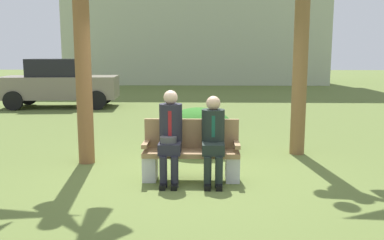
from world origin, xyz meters
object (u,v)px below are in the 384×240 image
at_px(park_bench, 191,153).
at_px(seated_man_left, 170,132).
at_px(parked_car_near, 59,83).
at_px(shrub_near_bench, 198,130).
at_px(seated_man_right, 213,135).

distance_m(park_bench, seated_man_left, 0.48).
distance_m(seated_man_left, parked_car_near, 9.60).
distance_m(shrub_near_bench, parked_car_near, 8.17).
xyz_separation_m(park_bench, shrub_near_bench, (0.08, 1.83, 0.03)).
bearing_deg(shrub_near_bench, parked_car_near, 127.32).
bearing_deg(seated_man_left, seated_man_right, -0.20).
bearing_deg(seated_man_right, shrub_near_bench, 97.20).
relative_size(seated_man_right, shrub_near_bench, 0.93).
relative_size(park_bench, parked_car_near, 0.36).
height_order(park_bench, shrub_near_bench, park_bench).
height_order(seated_man_left, seated_man_right, seated_man_left).
bearing_deg(shrub_near_bench, seated_man_right, -82.80).
relative_size(park_bench, shrub_near_bench, 1.05).
xyz_separation_m(seated_man_left, shrub_near_bench, (0.38, 1.95, -0.32)).
xyz_separation_m(seated_man_left, seated_man_right, (0.63, -0.00, -0.04)).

